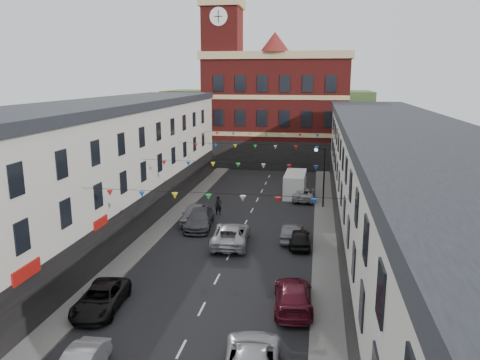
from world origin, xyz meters
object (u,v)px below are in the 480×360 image
Objects in this scene: car_left_e at (194,214)px; white_van at (295,184)px; car_right_d at (299,238)px; car_right_f at (304,194)px; car_right_e at (292,233)px; car_right_c at (293,295)px; street_lamp at (322,169)px; pedestrian at (218,206)px; car_left_d at (199,219)px; car_right_b at (252,360)px; moving_car at (231,234)px; car_left_c at (101,299)px.

white_van is at bearing 52.88° from car_left_e.
car_right_d is 13.95m from car_right_f.
car_right_d is (9.47, -4.39, -0.12)m from car_left_e.
car_left_e is 1.17× the size of car_right_e.
car_right_c is at bearing 91.50° from car_right_f.
car_left_e is 14.09m from white_van.
pedestrian is (-9.44, -4.01, -3.00)m from street_lamp.
street_lamp reaches higher than white_van.
car_left_d reaches higher than car_right_d.
car_right_c is 18.74m from pedestrian.
car_right_b is (7.30, -19.42, -0.03)m from car_left_d.
white_van reaches higher than car_left_e.
car_right_e is 0.84× the size of car_right_f.
car_right_d is 1.00× the size of car_right_e.
car_right_d reaches higher than car_right_f.
car_left_d is 1.52m from car_left_e.
car_left_d is 1.31× the size of car_right_e.
car_right_c is 25.67m from white_van.
moving_car reaches higher than car_right_f.
car_right_e is at bearing -164.98° from moving_car.
street_lamp reaches higher than car_left_d.
car_right_e is at bearing -97.17° from car_right_b.
street_lamp reaches higher than car_right_b.
car_right_d is 15.81m from white_van.
car_right_e is at bearing -86.63° from white_van.
car_right_e is at bearing 47.88° from car_left_c.
car_right_e is (8.86, -3.20, -0.14)m from car_left_e.
moving_car is at bearing 60.42° from car_left_c.
car_left_d is 1.00× the size of car_right_b.
car_left_e reaches higher than car_right_d.
car_left_d reaches higher than car_left_c.
moving_car is (5.19, 11.40, 0.14)m from car_left_c.
white_van is at bearing 27.53° from pedestrian.
pedestrian is at bearing -69.46° from car_right_c.
pedestrian is at bearing 42.60° from car_right_f.
white_van is (8.32, 11.37, 0.44)m from car_left_e.
car_right_b is at bearing -69.53° from car_left_e.
car_right_b is 1.32× the size of car_right_e.
street_lamp reaches higher than car_left_c.
car_left_d is at bearing -74.15° from car_right_b.
car_right_e is 14.59m from white_van.
car_right_f is at bearing -94.14° from car_right_d.
car_left_c is 0.83× the size of moving_car.
car_right_e is (-0.68, 11.07, -0.09)m from car_right_c.
car_left_d is 4.92m from moving_car.
moving_car is at bearing -80.88° from car_right_b.
car_right_c is at bearing -86.05° from white_van.
street_lamp is 13.31m from car_left_e.
car_left_d is 13.80m from car_right_f.
street_lamp is 1.27× the size of car_left_e.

